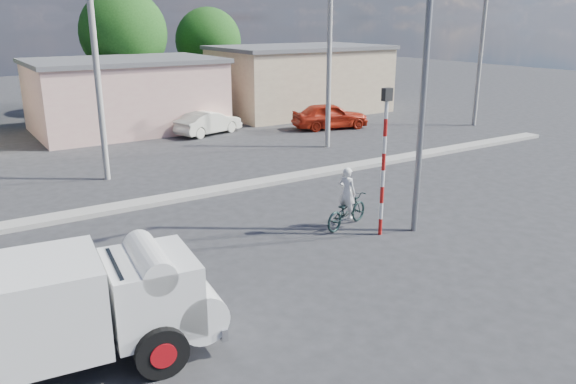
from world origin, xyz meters
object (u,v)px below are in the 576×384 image
truck (70,309)px  cyclist (347,202)px  car_red (330,116)px  streetlight (421,65)px  car_cream (208,123)px  traffic_pole (384,150)px  bicycle (346,211)px

truck → cyclist: size_ratio=3.45×
car_red → streetlight: streetlight is taller
cyclist → streetlight: size_ratio=0.18×
car_cream → traffic_pole: bearing=155.1°
traffic_pole → streetlight: 2.56m
car_cream → streetlight: size_ratio=0.44×
truck → traffic_pole: traffic_pole is taller
bicycle → car_red: (9.30, 13.30, 0.24)m
bicycle → traffic_pole: size_ratio=0.45×
bicycle → streetlight: 4.85m
car_red → streetlight: (-7.92, -14.68, 4.21)m
truck → bicycle: truck is taller
streetlight → car_red: bearing=61.6°
truck → streetlight: 11.00m
car_red → bicycle: bearing=159.4°
car_cream → streetlight: streetlight is taller
car_cream → car_red: bearing=-126.3°
truck → streetlight: (10.19, 1.76, 3.74)m
car_red → traffic_pole: bearing=162.7°
cyclist → bicycle: bearing=-0.0°
bicycle → traffic_pole: traffic_pole is taller
traffic_pole → bicycle: bearing=111.7°
streetlight → bicycle: bearing=134.7°
car_cream → streetlight: bearing=158.4°
bicycle → car_red: car_red is taller
car_red → car_cream: bearing=85.6°
truck → traffic_pole: 9.58m
car_cream → bicycle: bearing=153.1°
bicycle → streetlight: (1.37, -1.39, 4.44)m
truck → car_red: (18.12, 16.44, -0.47)m
truck → bicycle: bearing=25.8°
truck → cyclist: 9.38m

